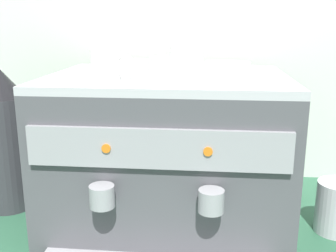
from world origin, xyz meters
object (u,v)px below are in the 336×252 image
ceramic_cup_2 (182,56)px  ceramic_bowl_2 (173,66)px  ceramic_cup_0 (186,67)px  ceramic_cup_1 (107,64)px  espresso_machine (168,149)px  coffee_grinder (4,139)px  ceramic_bowl_0 (227,69)px  ceramic_bowl_1 (132,66)px

ceramic_cup_2 → ceramic_bowl_2: bearing=-96.8°
ceramic_cup_0 → ceramic_cup_1: same height
espresso_machine → coffee_grinder: (-0.49, 0.02, 0.01)m
ceramic_cup_2 → coffee_grinder: 0.58m
ceramic_cup_0 → coffee_grinder: (-0.54, 0.15, -0.23)m
ceramic_bowl_0 → coffee_grinder: 0.68m
ceramic_cup_0 → ceramic_bowl_2: ceramic_cup_0 is taller
coffee_grinder → ceramic_cup_0: bearing=-15.7°
ceramic_cup_2 → ceramic_bowl_2: size_ratio=0.91×
ceramic_bowl_0 → ceramic_bowl_2: ceramic_bowl_2 is taller
coffee_grinder → ceramic_cup_2: bearing=13.8°
ceramic_cup_1 → ceramic_bowl_0: (0.29, 0.12, -0.02)m
espresso_machine → ceramic_bowl_0: (0.16, 0.02, 0.22)m
espresso_machine → ceramic_bowl_1: ceramic_bowl_1 is taller
ceramic_cup_2 → ceramic_bowl_1: bearing=-150.6°
ceramic_cup_1 → ceramic_bowl_2: ceramic_cup_1 is taller
ceramic_cup_1 → coffee_grinder: (-0.35, 0.13, -0.23)m
espresso_machine → ceramic_bowl_2: 0.23m
ceramic_cup_1 → ceramic_bowl_1: ceramic_cup_1 is taller
ceramic_bowl_0 → ceramic_bowl_1: 0.27m
ceramic_cup_1 → ceramic_bowl_0: bearing=22.6°
ceramic_bowl_2 → coffee_grinder: bearing=179.1°
espresso_machine → ceramic_bowl_2: bearing=45.1°
ceramic_cup_1 → ceramic_cup_2: (0.17, 0.25, 0.00)m
ceramic_cup_2 → ceramic_bowl_1: ceramic_cup_2 is taller
ceramic_bowl_1 → coffee_grinder: ceramic_bowl_1 is taller
ceramic_cup_0 → ceramic_bowl_1: (-0.16, 0.20, -0.02)m
ceramic_cup_0 → ceramic_cup_2: (-0.03, 0.28, 0.00)m
espresso_machine → ceramic_bowl_1: bearing=147.0°
espresso_machine → ceramic_bowl_0: 0.27m
ceramic_cup_2 → ceramic_bowl_1: 0.16m
espresso_machine → ceramic_bowl_2: ceramic_bowl_2 is taller
ceramic_cup_0 → ceramic_bowl_1: ceramic_cup_0 is taller
ceramic_bowl_0 → ceramic_cup_1: bearing=-157.4°
ceramic_cup_2 → coffee_grinder: size_ratio=0.27×
ceramic_bowl_0 → coffee_grinder: ceramic_bowl_0 is taller
espresso_machine → ceramic_cup_1: bearing=-142.3°
ceramic_cup_2 → ceramic_cup_0: bearing=-84.8°
ceramic_cup_0 → ceramic_bowl_0: ceramic_cup_0 is taller
ceramic_cup_0 → ceramic_cup_1: 0.19m
ceramic_cup_1 → ceramic_cup_2: same height
ceramic_cup_1 → ceramic_bowl_1: bearing=81.0°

